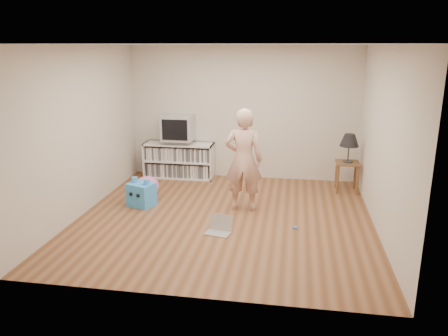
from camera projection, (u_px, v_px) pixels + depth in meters
name	position (u px, v px, depth m)	size (l,w,h in m)	color
ground	(225.00, 218.00, 6.78)	(4.50, 4.50, 0.00)	brown
walls	(225.00, 136.00, 6.43)	(4.52, 4.52, 2.60)	beige
ceiling	(225.00, 44.00, 6.08)	(4.50, 4.50, 0.01)	white
media_unit	(179.00, 160.00, 8.81)	(1.40, 0.45, 0.70)	white
dvd_deck	(179.00, 142.00, 8.70)	(0.45, 0.35, 0.07)	gray
crt_tv	(178.00, 128.00, 8.62)	(0.60, 0.53, 0.50)	#A9A9AE
side_table	(347.00, 169.00, 7.92)	(0.42, 0.42, 0.55)	brown
table_lamp	(349.00, 141.00, 7.78)	(0.34, 0.34, 0.52)	#333333
person	(244.00, 160.00, 6.94)	(0.60, 0.40, 1.66)	#E2AD9A
laptop	(219.00, 228.00, 6.25)	(0.40, 0.35, 0.24)	silver
playing_cards	(295.00, 227.00, 6.40)	(0.07, 0.09, 0.02)	#4360B4
plush_blue	(141.00, 194.00, 7.25)	(0.50, 0.44, 0.47)	#3398FF
plush_pink	(147.00, 187.00, 7.70)	(0.43, 0.43, 0.36)	#E264BD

